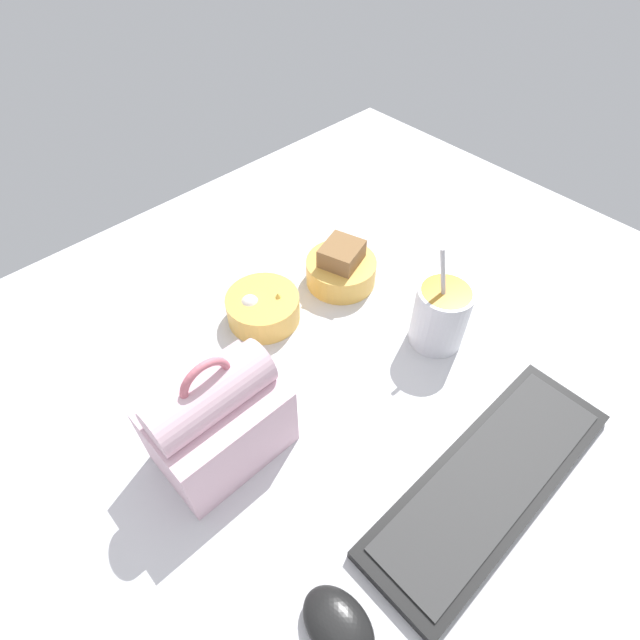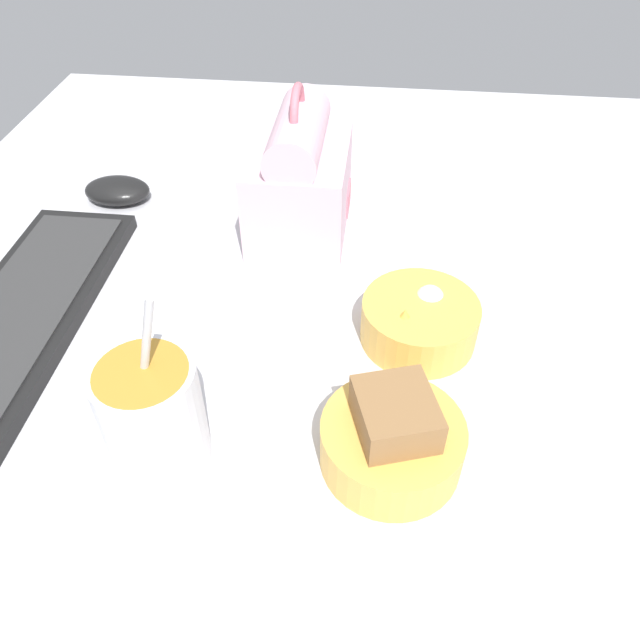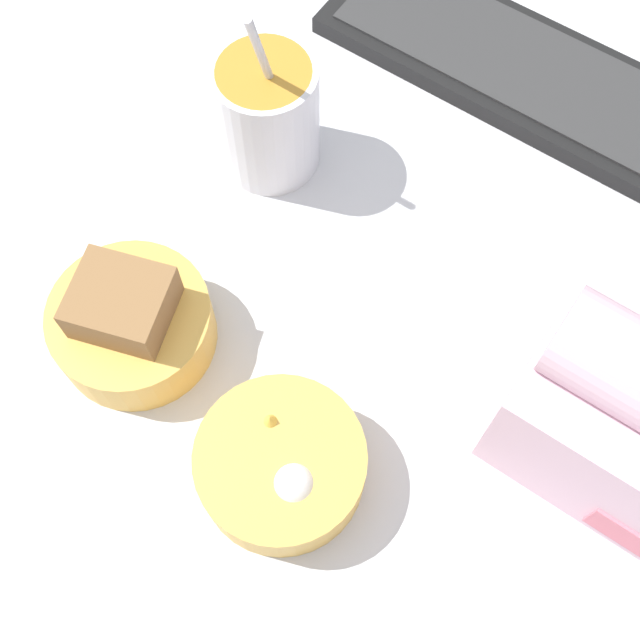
# 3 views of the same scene
# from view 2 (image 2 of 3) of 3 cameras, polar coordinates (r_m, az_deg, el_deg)

# --- Properties ---
(desk_surface) EXTENTS (1.40, 1.10, 0.02)m
(desk_surface) POSITION_cam_2_polar(r_m,az_deg,el_deg) (0.69, -2.17, -2.58)
(desk_surface) COLOR silver
(desk_surface) RESTS_ON ground
(keyboard) EXTENTS (0.41, 0.13, 0.02)m
(keyboard) POSITION_cam_2_polar(r_m,az_deg,el_deg) (0.77, -25.74, 0.09)
(keyboard) COLOR black
(keyboard) RESTS_ON desk_surface
(lunch_bag) EXTENTS (0.17, 0.12, 0.20)m
(lunch_bag) POSITION_cam_2_polar(r_m,az_deg,el_deg) (0.81, -1.91, 12.81)
(lunch_bag) COLOR beige
(lunch_bag) RESTS_ON desk_surface
(soup_cup) EXTENTS (0.09, 0.09, 0.19)m
(soup_cup) POSITION_cam_2_polar(r_m,az_deg,el_deg) (0.56, -15.07, -8.28)
(soup_cup) COLOR silver
(soup_cup) RESTS_ON desk_surface
(bento_bowl_sandwich) EXTENTS (0.13, 0.13, 0.08)m
(bento_bowl_sandwich) POSITION_cam_2_polar(r_m,az_deg,el_deg) (0.56, 6.63, -10.74)
(bento_bowl_sandwich) COLOR #EAB24C
(bento_bowl_sandwich) RESTS_ON desk_surface
(bento_bowl_snacks) EXTENTS (0.13, 0.13, 0.06)m
(bento_bowl_snacks) POSITION_cam_2_polar(r_m,az_deg,el_deg) (0.68, 9.02, -0.05)
(bento_bowl_snacks) COLOR #EAB24C
(bento_bowl_snacks) RESTS_ON desk_surface
(computer_mouse) EXTENTS (0.06, 0.09, 0.03)m
(computer_mouse) POSITION_cam_2_polar(r_m,az_deg,el_deg) (0.95, -18.05, 11.19)
(computer_mouse) COLOR black
(computer_mouse) RESTS_ON desk_surface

